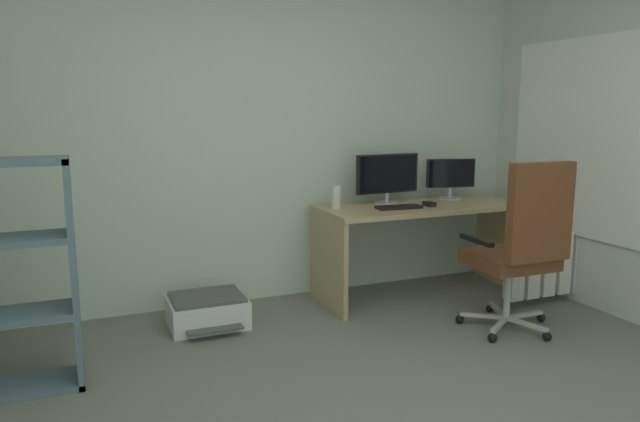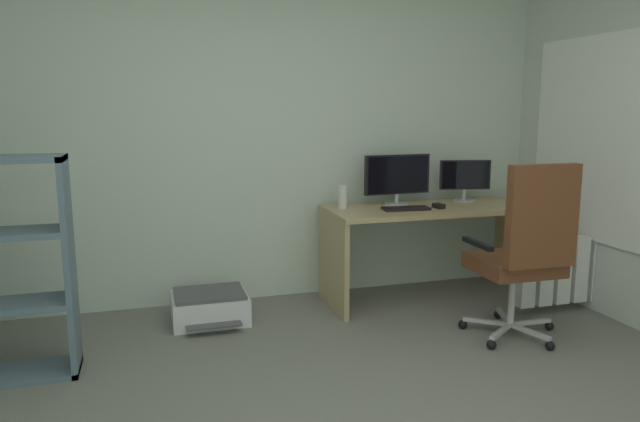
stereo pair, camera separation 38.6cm
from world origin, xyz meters
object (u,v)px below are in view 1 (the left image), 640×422
keyboard (399,207)px  desk (421,228)px  computer_mouse (429,204)px  desktop_speaker (336,197)px  monitor_main (387,175)px  printer (207,311)px  office_chair (522,243)px  radiator (561,262)px  monitor_secondary (451,176)px

keyboard → desk: bearing=23.7°
computer_mouse → desktop_speaker: 0.72m
keyboard → computer_mouse: bearing=4.8°
monitor_main → printer: 1.70m
computer_mouse → desktop_speaker: bearing=160.9°
keyboard → office_chair: office_chair is taller
desk → monitor_main: size_ratio=2.97×
desk → radiator: size_ratio=1.60×
monitor_secondary → office_chair: size_ratio=0.35×
printer → computer_mouse: bearing=-2.2°
monitor_main → desk: bearing=-34.8°
monitor_main → keyboard: 0.32m
desk → radiator: 1.09m
printer → desk: bearing=0.7°
monitor_secondary → computer_mouse: monitor_secondary is taller
computer_mouse → office_chair: bearing=-83.9°
office_chair → computer_mouse: bearing=99.5°
monitor_main → desktop_speaker: size_ratio=3.18×
desk → monitor_secondary: monitor_secondary is taller
radiator → printer: bearing=169.1°
monitor_secondary → printer: 2.21m
printer → radiator: bearing=-10.9°
desk → monitor_main: 0.48m
office_chair → desktop_speaker: bearing=128.5°
keyboard → radiator: size_ratio=0.34×
printer → monitor_secondary: bearing=4.9°
desktop_speaker → office_chair: bearing=-51.5°
radiator → keyboard: bearing=159.8°
radiator → desktop_speaker: bearing=158.6°
monitor_main → radiator: size_ratio=0.54×
keyboard → printer: bearing=-178.2°
desk → desktop_speaker: (-0.68, 0.11, 0.27)m
office_chair → printer: bearing=153.4°
computer_mouse → printer: (-1.70, 0.07, -0.64)m
monitor_main → computer_mouse: 0.39m
monitor_secondary → office_chair: (-0.21, -1.09, -0.31)m
desktop_speaker → radiator: 1.80m
desktop_speaker → office_chair: (0.83, -1.05, -0.20)m
desk → desktop_speaker: 0.74m
monitor_secondary → printer: (-2.05, -0.17, -0.81)m
monitor_secondary → keyboard: size_ratio=1.18×
monitor_main → monitor_secondary: (0.58, 0.00, -0.03)m
keyboard → office_chair: 0.95m
monitor_secondary → monitor_main: bearing=-180.0°
desk → monitor_main: (-0.22, 0.15, 0.40)m
desktop_speaker → radiator: (1.60, -0.63, -0.51)m
monitor_secondary → desktop_speaker: monitor_secondary is taller
monitor_secondary → radiator: 1.07m
monitor_main → computer_mouse: (0.23, -0.24, -0.20)m
keyboard → office_chair: size_ratio=0.30×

